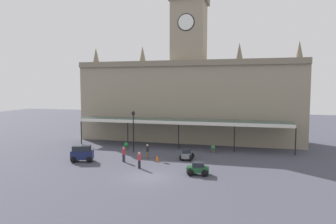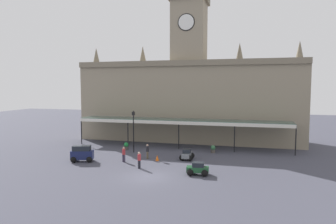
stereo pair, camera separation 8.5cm
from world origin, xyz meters
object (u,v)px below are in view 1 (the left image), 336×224
Objects in this scene: traffic_cone at (157,158)px; pedestrian_beside_cars at (139,159)px; car_green_sedan at (198,170)px; victorian_lamppost at (133,127)px; car_navy_van at (82,154)px; planter_forecourt_centre at (126,146)px; planter_near_kerb at (213,149)px; car_grey_sedan at (187,155)px; pedestrian_near_entrance at (124,154)px; pedestrian_crossing_forecourt at (147,151)px.

pedestrian_beside_cars is at bearing -103.63° from traffic_cone.
car_green_sedan is 12.21m from victorian_lamppost.
victorian_lamppost reaches higher than traffic_cone.
car_green_sedan is at bearing -7.57° from car_navy_van.
pedestrian_beside_cars is 1.74× the size of planter_forecourt_centre.
planter_near_kerb is (5.58, 5.53, 0.17)m from traffic_cone.
car_navy_van reaches higher than car_grey_sedan.
pedestrian_near_entrance reaches higher than car_green_sedan.
victorian_lamppost reaches higher than planter_forecourt_centre.
car_navy_van is at bearing -123.86° from victorian_lamppost.
car_navy_van reaches higher than planter_near_kerb.
victorian_lamppost is 10.28m from planter_near_kerb.
pedestrian_beside_cars is at bearing -128.69° from car_grey_sedan.
pedestrian_crossing_forecourt is 2.63× the size of traffic_cone.
car_grey_sedan is 7.10m from pedestrian_near_entrance.
pedestrian_crossing_forecourt is at bearing 155.14° from traffic_cone.
car_navy_van is 15.66m from planter_near_kerb.
pedestrian_near_entrance reaches higher than planter_forecourt_centre.
pedestrian_beside_cars is 1.00× the size of pedestrian_near_entrance.
car_navy_van is at bearing -154.61° from pedestrian_crossing_forecourt.
pedestrian_crossing_forecourt is at bearing 143.67° from car_green_sedan.
victorian_lamppost reaches higher than pedestrian_crossing_forecourt.
victorian_lamppost is (-2.70, 2.61, 2.33)m from pedestrian_crossing_forecourt.
pedestrian_near_entrance is 1.74× the size of planter_near_kerb.
victorian_lamppost is 8.27× the size of traffic_cone.
car_navy_van reaches higher than pedestrian_near_entrance.
car_navy_van is 2.68× the size of planter_forecourt_centre.
car_grey_sedan is 3.41m from traffic_cone.
planter_near_kerb is at bearing 38.10° from pedestrian_near_entrance.
car_green_sedan is 9.75m from planter_near_kerb.
car_navy_van is at bearing 171.82° from pedestrian_beside_cars.
pedestrian_beside_cars is 3.21m from pedestrian_near_entrance.
car_green_sedan is at bearing -92.09° from planter_near_kerb.
traffic_cone is (4.05, -3.24, -2.92)m from victorian_lamppost.
planter_near_kerb is (13.46, 8.00, -0.32)m from car_navy_van.
car_navy_van is 1.54× the size of pedestrian_crossing_forecourt.
car_grey_sedan is 2.14× the size of planter_forecourt_centre.
car_grey_sedan is 3.23× the size of traffic_cone.
pedestrian_near_entrance is at bearing -81.75° from victorian_lamppost.
planter_forecourt_centre is at bearing 120.72° from pedestrian_beside_cars.
planter_near_kerb is at bearing 58.70° from car_grey_sedan.
car_grey_sedan is 1.23× the size of pedestrian_crossing_forecourt.
car_grey_sedan is 1.23× the size of pedestrian_beside_cars.
victorian_lamppost is at bearing 98.25° from pedestrian_near_entrance.
car_grey_sedan is 7.86m from victorian_lamppost.
car_navy_van is 7.11m from pedestrian_beside_cars.
car_green_sedan is 0.83× the size of car_navy_van.
planter_near_kerb is at bearing 13.39° from victorian_lamppost.
pedestrian_crossing_forecourt reaches higher than planter_near_kerb.
car_green_sedan reaches higher than traffic_cone.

